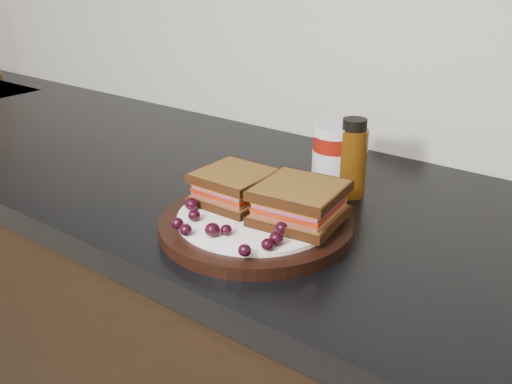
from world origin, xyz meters
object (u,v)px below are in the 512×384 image
Objects in this scene: plate at (256,224)px; sandwich_left at (234,187)px; condiment_jar at (334,157)px; oil_bottle at (353,158)px.

plate is 2.68× the size of sandwich_left.
plate is 2.48× the size of condiment_jar.
oil_bottle is (0.05, 0.20, 0.06)m from plate.
plate is 0.21m from oil_bottle.
sandwich_left is (-0.06, 0.02, 0.04)m from plate.
plate is at bearing -102.88° from oil_bottle.
oil_bottle is at bearing 60.36° from sandwich_left.
sandwich_left is at bearing -119.46° from oil_bottle.
oil_bottle is (0.04, -0.01, 0.01)m from condiment_jar.
oil_bottle is at bearing 77.12° from plate.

